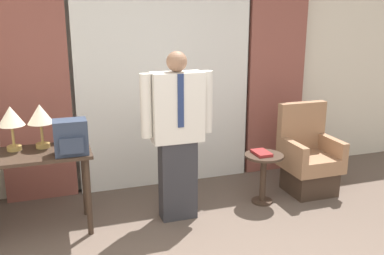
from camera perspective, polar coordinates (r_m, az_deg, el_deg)
The scene contains 12 objects.
wall_back at distance 4.91m, azimuth -3.97°, elevation 8.05°, with size 10.00×0.06×2.70m.
curtain_sheer_center at distance 4.79m, azimuth -3.56°, elevation 7.16°, with size 1.98×0.06×2.58m.
curtain_drape_left at distance 4.64m, azimuth -20.53°, elevation 5.94°, with size 0.73×0.06×2.58m.
curtain_drape_right at distance 5.33m, azimuth 11.22°, elevation 7.71°, with size 0.73×0.06×2.58m.
desk at distance 4.06m, azimuth -20.78°, elevation -4.95°, with size 1.06×0.53×0.76m.
table_lamp_left at distance 4.08m, azimuth -23.00°, elevation 1.14°, with size 0.23×0.23×0.40m.
table_lamp_right at distance 4.06m, azimuth -19.58°, elevation 1.43°, with size 0.23×0.23×0.40m.
backpack at distance 3.83m, azimuth -15.88°, elevation -1.28°, with size 0.28×0.22×0.31m.
person at distance 4.00m, azimuth -1.96°, elevation -0.57°, with size 0.69×0.23×1.62m.
armchair at distance 4.94m, azimuth 15.24°, elevation -4.26°, with size 0.57×0.54×0.98m.
side_table at distance 4.54m, azimuth 9.50°, elevation -5.63°, with size 0.40×0.40×0.53m.
book at distance 4.48m, azimuth 9.25°, elevation -3.37°, with size 0.15×0.23×0.03m.
Camera 1 is at (-1.23, -1.82, 1.96)m, focal length 40.00 mm.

